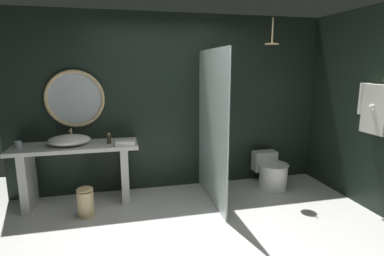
% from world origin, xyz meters
% --- Properties ---
extents(ground_plane, '(5.76, 5.76, 0.00)m').
position_xyz_m(ground_plane, '(0.00, 0.00, 0.00)').
color(ground_plane, silver).
extents(back_wall_panel, '(4.80, 0.10, 2.60)m').
position_xyz_m(back_wall_panel, '(0.00, 1.90, 1.30)').
color(back_wall_panel, black).
rests_on(back_wall_panel, ground_plane).
extents(side_wall_right, '(0.10, 2.47, 2.60)m').
position_xyz_m(side_wall_right, '(2.35, 0.76, 1.30)').
color(side_wall_right, black).
rests_on(side_wall_right, ground_plane).
extents(vanity_counter, '(1.62, 0.56, 0.82)m').
position_xyz_m(vanity_counter, '(-1.41, 1.55, 0.55)').
color(vanity_counter, silver).
rests_on(vanity_counter, ground_plane).
extents(vessel_sink, '(0.54, 0.44, 0.19)m').
position_xyz_m(vessel_sink, '(-1.49, 1.54, 0.89)').
color(vessel_sink, white).
rests_on(vessel_sink, vanity_counter).
extents(tumbler_cup, '(0.08, 0.08, 0.09)m').
position_xyz_m(tumbler_cup, '(-2.10, 1.53, 0.87)').
color(tumbler_cup, silver).
rests_on(tumbler_cup, vanity_counter).
extents(soap_dispenser, '(0.06, 0.06, 0.14)m').
position_xyz_m(soap_dispenser, '(-0.98, 1.50, 0.89)').
color(soap_dispenser, '#3D3323').
rests_on(soap_dispenser, vanity_counter).
extents(round_wall_mirror, '(0.79, 0.05, 0.79)m').
position_xyz_m(round_wall_mirror, '(-1.41, 1.81, 1.41)').
color(round_wall_mirror, '#D6B77F').
extents(shower_glass_panel, '(0.02, 1.29, 2.07)m').
position_xyz_m(shower_glass_panel, '(0.37, 1.21, 1.03)').
color(shower_glass_panel, silver).
rests_on(shower_glass_panel, ground_plane).
extents(rain_shower_head, '(0.20, 0.20, 0.36)m').
position_xyz_m(rain_shower_head, '(1.29, 1.39, 2.19)').
color(rain_shower_head, '#D6B77F').
extents(hanging_bathrobe, '(0.20, 0.55, 0.67)m').
position_xyz_m(hanging_bathrobe, '(2.21, 0.41, 1.37)').
color(hanging_bathrobe, '#D6B77F').
extents(toilet, '(0.44, 0.65, 0.51)m').
position_xyz_m(toilet, '(1.41, 1.45, 0.24)').
color(toilet, white).
rests_on(toilet, ground_plane).
extents(waste_bin, '(0.20, 0.20, 0.38)m').
position_xyz_m(waste_bin, '(-1.29, 1.12, 0.19)').
color(waste_bin, '#D6B77F').
rests_on(waste_bin, ground_plane).
extents(folded_hand_towel, '(0.27, 0.18, 0.06)m').
position_xyz_m(folded_hand_towel, '(-0.77, 1.37, 0.85)').
color(folded_hand_towel, silver).
rests_on(folded_hand_towel, vanity_counter).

